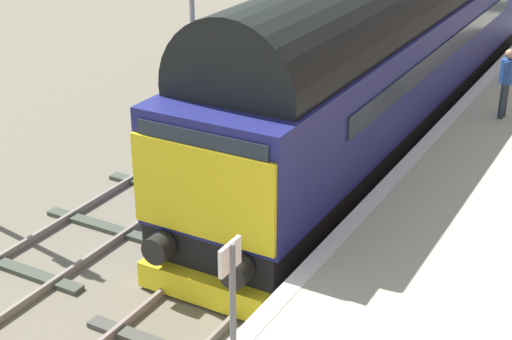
% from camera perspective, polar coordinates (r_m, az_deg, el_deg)
% --- Properties ---
extents(ground_plane, '(140.00, 140.00, 0.00)m').
position_cam_1_polar(ground_plane, '(16.40, 4.08, -2.51)').
color(ground_plane, '#686050').
rests_on(ground_plane, ground).
extents(track_main, '(2.50, 60.00, 0.15)m').
position_cam_1_polar(track_main, '(16.37, 4.09, -2.34)').
color(track_main, gray).
rests_on(track_main, ground).
extents(track_adjacent_west, '(2.50, 60.00, 0.15)m').
position_cam_1_polar(track_adjacent_west, '(17.84, -5.40, -0.03)').
color(track_adjacent_west, gray).
rests_on(track_adjacent_west, ground).
extents(station_platform, '(4.00, 44.00, 1.01)m').
position_cam_1_polar(station_platform, '(15.19, 16.51, -3.73)').
color(station_platform, '#B5B59B').
rests_on(station_platform, ground).
extents(diesel_locomotive, '(2.74, 17.63, 4.68)m').
position_cam_1_polar(diesel_locomotive, '(19.41, 10.05, 9.32)').
color(diesel_locomotive, black).
rests_on(diesel_locomotive, ground).
extents(platform_number_sign, '(0.10, 0.44, 2.01)m').
position_cam_1_polar(platform_number_sign, '(9.17, -1.80, -9.14)').
color(platform_number_sign, slate).
rests_on(platform_number_sign, station_platform).
extents(waiting_passenger, '(0.37, 0.51, 1.64)m').
position_cam_1_polar(waiting_passenger, '(18.90, 18.02, 6.55)').
color(waiting_passenger, '#2A343E').
rests_on(waiting_passenger, station_platform).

